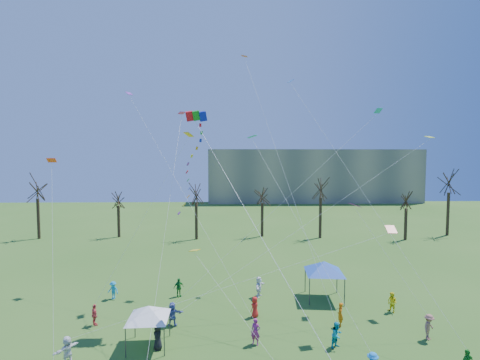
{
  "coord_description": "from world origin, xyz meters",
  "views": [
    {
      "loc": [
        -1.68,
        -15.63,
        12.29
      ],
      "look_at": [
        -1.15,
        5.0,
        11.0
      ],
      "focal_mm": 25.0,
      "sensor_mm": 36.0,
      "label": 1
    }
  ],
  "objects_px": {
    "canopy_tent_white": "(148,312)",
    "distant_building": "(312,175)",
    "big_box_kite": "(194,170)",
    "canopy_tent_blue": "(324,267)"
  },
  "relations": [
    {
      "from": "distant_building",
      "to": "canopy_tent_white",
      "type": "xyz_separation_m",
      "value": [
        -29.12,
        -76.26,
        -5.19
      ]
    },
    {
      "from": "big_box_kite",
      "to": "canopy_tent_blue",
      "type": "xyz_separation_m",
      "value": [
        10.88,
        3.63,
        -8.63
      ]
    },
    {
      "from": "distant_building",
      "to": "canopy_tent_blue",
      "type": "bearing_deg",
      "value": -102.69
    },
    {
      "from": "canopy_tent_white",
      "to": "distant_building",
      "type": "bearing_deg",
      "value": 69.1
    },
    {
      "from": "distant_building",
      "to": "canopy_tent_blue",
      "type": "distance_m",
      "value": 70.96
    },
    {
      "from": "canopy_tent_white",
      "to": "canopy_tent_blue",
      "type": "distance_m",
      "value": 15.36
    },
    {
      "from": "big_box_kite",
      "to": "canopy_tent_white",
      "type": "xyz_separation_m",
      "value": [
        -2.68,
        -3.55,
        -9.15
      ]
    },
    {
      "from": "canopy_tent_white",
      "to": "canopy_tent_blue",
      "type": "bearing_deg",
      "value": 27.89
    },
    {
      "from": "big_box_kite",
      "to": "distant_building",
      "type": "bearing_deg",
      "value": 70.02
    },
    {
      "from": "distant_building",
      "to": "big_box_kite",
      "type": "distance_m",
      "value": 77.47
    }
  ]
}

